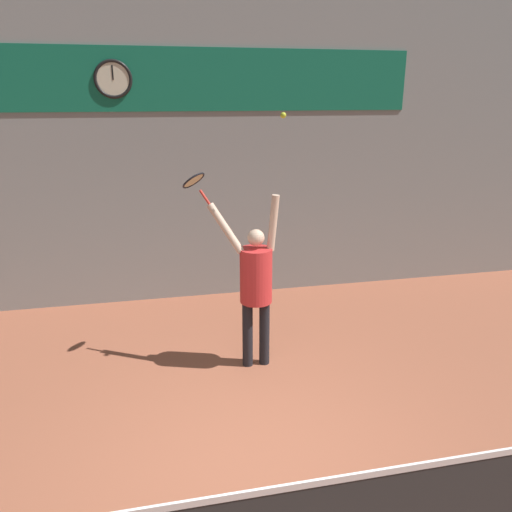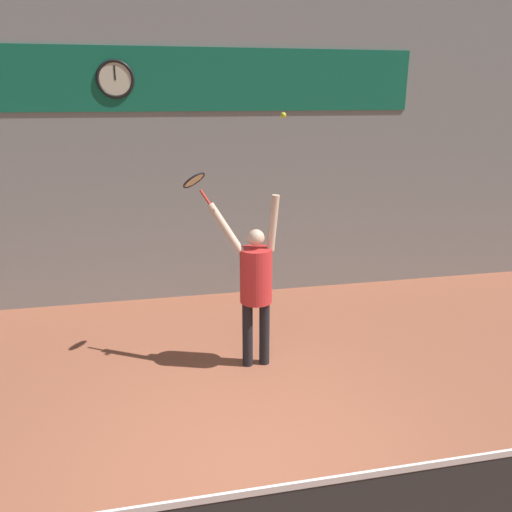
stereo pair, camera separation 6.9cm
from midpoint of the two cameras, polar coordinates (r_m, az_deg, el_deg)
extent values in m
plane|color=#9E563D|center=(4.86, -0.21, -24.51)|extent=(18.00, 18.00, 0.00)
cube|color=gray|center=(8.09, -6.61, 12.30)|extent=(18.00, 0.10, 5.00)
cube|color=#146B4C|center=(8.00, -6.84, 19.39)|extent=(6.94, 0.02, 0.92)
cylinder|color=beige|center=(7.96, -15.53, 18.90)|extent=(0.50, 0.02, 0.50)
torus|color=black|center=(7.96, -15.53, 18.90)|extent=(0.55, 0.05, 0.55)
cube|color=black|center=(7.95, -15.59, 19.53)|extent=(0.02, 0.01, 0.20)
cube|color=white|center=(3.46, 3.60, -24.92)|extent=(8.25, 0.02, 0.05)
cylinder|color=black|center=(6.31, -0.65, -8.90)|extent=(0.13, 0.13, 0.87)
cylinder|color=black|center=(6.35, 1.28, -8.72)|extent=(0.13, 0.13, 0.87)
cylinder|color=red|center=(6.02, 0.33, -2.24)|extent=(0.39, 0.39, 0.68)
sphere|color=beige|center=(5.87, 0.34, 2.14)|extent=(0.20, 0.20, 0.20)
cylinder|color=beige|center=(5.85, 2.31, 3.77)|extent=(0.18, 0.17, 0.68)
cylinder|color=beige|center=(5.92, -3.15, 3.19)|extent=(0.44, 0.38, 0.58)
cylinder|color=red|center=(5.99, -5.49, 6.69)|extent=(0.14, 0.13, 0.18)
torus|color=black|center=(6.05, -6.78, 8.58)|extent=(0.39, 0.40, 0.21)
cylinder|color=beige|center=(6.05, -6.78, 8.58)|extent=(0.33, 0.33, 0.17)
sphere|color=#CCDB2D|center=(5.63, 3.50, 15.76)|extent=(0.06, 0.06, 0.06)
camera|label=1|loc=(0.03, -89.67, 0.11)|focal=35.00mm
camera|label=2|loc=(0.03, 90.33, -0.11)|focal=35.00mm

